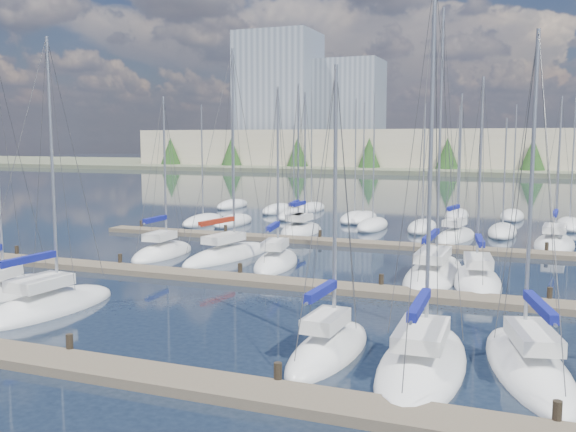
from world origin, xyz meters
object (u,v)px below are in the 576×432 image
(sailboat_o, at_px, (302,231))
(sailboat_e, at_px, (422,364))
(sailboat_p, at_px, (455,237))
(sailboat_q, at_px, (554,244))
(sailboat_j, at_px, (276,262))
(sailboat_k, at_px, (434,274))
(sailboat_h, at_px, (163,253))
(sailboat_n, at_px, (297,230))
(sailboat_l, at_px, (477,281))
(sailboat_i, at_px, (228,255))
(sailboat_c, at_px, (48,306))
(sailboat_f, at_px, (528,366))
(sailboat_d, at_px, (329,349))

(sailboat_o, xyz_separation_m, sailboat_e, (14.51, -27.91, -0.02))
(sailboat_p, bearing_deg, sailboat_q, 3.37)
(sailboat_j, height_order, sailboat_p, sailboat_p)
(sailboat_k, xyz_separation_m, sailboat_h, (-17.91, 0.23, -0.00))
(sailboat_n, bearing_deg, sailboat_k, -52.86)
(sailboat_l, distance_m, sailboat_o, 20.60)
(sailboat_i, xyz_separation_m, sailboat_p, (12.91, 13.50, -0.00))
(sailboat_q, bearing_deg, sailboat_o, -174.41)
(sailboat_l, bearing_deg, sailboat_h, 167.63)
(sailboat_o, relative_size, sailboat_k, 0.78)
(sailboat_i, relative_size, sailboat_c, 1.10)
(sailboat_e, relative_size, sailboat_j, 1.20)
(sailboat_f, bearing_deg, sailboat_e, -177.03)
(sailboat_j, bearing_deg, sailboat_k, -9.33)
(sailboat_l, relative_size, sailboat_k, 0.75)
(sailboat_l, bearing_deg, sailboat_k, 148.37)
(sailboat_l, height_order, sailboat_f, sailboat_f)
(sailboat_l, xyz_separation_m, sailboat_k, (-2.44, 1.03, 0.01))
(sailboat_h, distance_m, sailboat_p, 22.49)
(sailboat_o, distance_m, sailboat_q, 19.19)
(sailboat_n, xyz_separation_m, sailboat_p, (12.77, 1.08, -0.01))
(sailboat_c, bearing_deg, sailboat_i, 87.42)
(sailboat_o, height_order, sailboat_q, sailboat_o)
(sailboat_i, height_order, sailboat_p, sailboat_i)
(sailboat_i, height_order, sailboat_k, sailboat_k)
(sailboat_l, height_order, sailboat_h, sailboat_l)
(sailboat_d, relative_size, sailboat_c, 0.85)
(sailboat_e, bearing_deg, sailboat_i, 132.13)
(sailboat_i, bearing_deg, sailboat_o, 96.37)
(sailboat_q, distance_m, sailboat_j, 21.21)
(sailboat_h, bearing_deg, sailboat_i, 8.53)
(sailboat_i, distance_m, sailboat_k, 13.49)
(sailboat_l, height_order, sailboat_c, sailboat_c)
(sailboat_j, height_order, sailboat_c, sailboat_c)
(sailboat_l, xyz_separation_m, sailboat_c, (-17.69, -12.53, 0.00))
(sailboat_l, xyz_separation_m, sailboat_n, (-15.75, 14.47, 0.02))
(sailboat_i, relative_size, sailboat_o, 1.16)
(sailboat_o, xyz_separation_m, sailboat_p, (12.10, 1.50, -0.01))
(sailboat_f, distance_m, sailboat_e, 3.50)
(sailboat_k, distance_m, sailboat_j, 9.56)
(sailboat_l, distance_m, sailboat_q, 15.26)
(sailboat_n, distance_m, sailboat_j, 14.08)
(sailboat_d, distance_m, sailboat_j, 16.61)
(sailboat_k, bearing_deg, sailboat_l, -22.36)
(sailboat_l, height_order, sailboat_j, sailboat_l)
(sailboat_l, bearing_deg, sailboat_c, -153.53)
(sailboat_n, bearing_deg, sailboat_c, -101.69)
(sailboat_h, height_order, sailboat_j, sailboat_j)
(sailboat_o, relative_size, sailboat_q, 1.06)
(sailboat_o, xyz_separation_m, sailboat_c, (-2.61, -26.57, -0.02))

